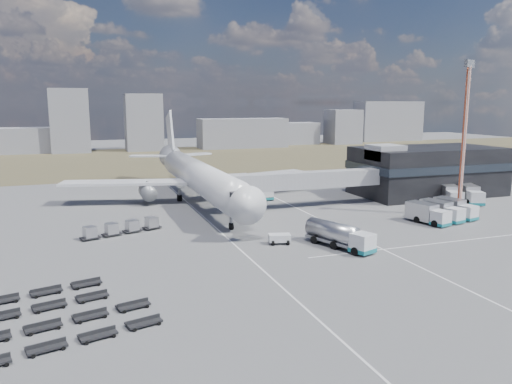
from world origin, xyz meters
name	(u,v)px	position (x,y,z in m)	size (l,w,h in m)	color
ground	(250,245)	(0.00, 0.00, 0.00)	(420.00, 420.00, 0.00)	#565659
grass_strip	(146,160)	(0.00, 110.00, 0.01)	(420.00, 90.00, 0.01)	#453D29
lane_markings	(305,233)	(9.77, 3.00, 0.01)	(47.12, 110.00, 0.01)	silver
terminal	(427,170)	(47.77, 23.96, 5.25)	(30.40, 16.40, 11.00)	black
jet_bridge	(296,181)	(15.90, 20.42, 5.05)	(30.30, 3.80, 7.05)	#939399
airliner	(197,175)	(0.00, 32.38, 5.29)	(51.59, 64.53, 17.62)	silver
skyline	(73,132)	(-23.31, 147.12, 7.96)	(311.61, 26.12, 24.67)	gray
fuel_tanker	(339,235)	(10.89, -5.20, 1.69)	(6.06, 10.71, 3.37)	silver
pushback_tug	(279,239)	(4.00, -0.87, 0.69)	(2.97, 1.67, 1.37)	silver
catering_truck	(262,191)	(13.09, 31.10, 1.55)	(2.93, 6.69, 3.03)	silver
service_trucks_near	(442,211)	(34.55, 3.02, 1.61)	(11.20, 9.46, 2.96)	silver
service_trucks_far	(460,194)	(47.96, 13.87, 1.73)	(9.02, 9.75, 3.18)	silver
uld_row	(122,228)	(-16.10, 11.68, 1.02)	(12.14, 5.49, 1.70)	black
baggage_dollies	(6,325)	(-28.21, -17.50, 0.36)	(25.08, 19.40, 0.73)	black
floodlight_mast	(464,140)	(39.77, 4.94, 13.12)	(2.48, 2.02, 26.17)	#C2431F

